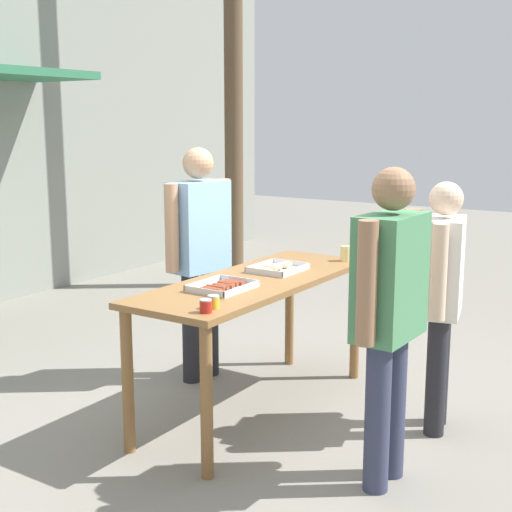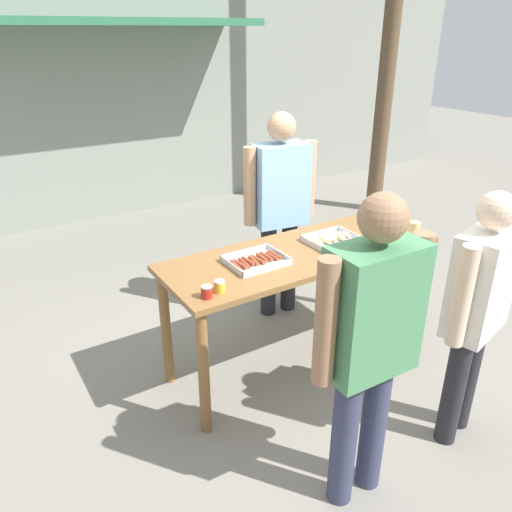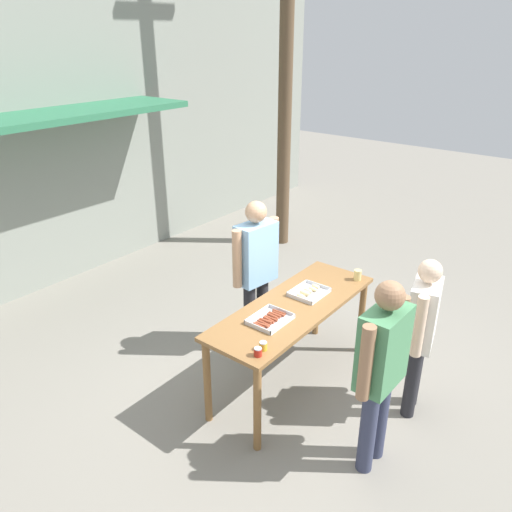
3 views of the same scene
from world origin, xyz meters
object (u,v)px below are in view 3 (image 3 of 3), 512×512
at_px(food_tray_buns, 308,292).
at_px(food_tray_sausages, 270,320).
at_px(condiment_jar_ketchup, 263,346).
at_px(beer_cup, 358,275).
at_px(condiment_jar_mustard, 258,352).
at_px(utility_pole, 287,22).
at_px(person_server_behind_table, 256,264).
at_px(person_customer_with_cup, 421,326).
at_px(person_customer_holding_hotdog, 381,362).

bearing_deg(food_tray_buns, food_tray_sausages, -179.80).
relative_size(condiment_jar_ketchup, beer_cup, 0.66).
xyz_separation_m(food_tray_buns, condiment_jar_mustard, (-1.14, -0.25, 0.02)).
bearing_deg(utility_pole, person_server_behind_table, -149.88).
xyz_separation_m(person_server_behind_table, utility_pole, (2.73, 1.58, 2.41)).
xyz_separation_m(food_tray_sausages, condiment_jar_mustard, (-0.49, -0.24, 0.02)).
xyz_separation_m(person_server_behind_table, person_customer_with_cup, (0.09, -1.82, -0.11)).
height_order(food_tray_buns, utility_pole, utility_pole).
relative_size(condiment_jar_mustard, beer_cup, 0.66).
relative_size(person_customer_holding_hotdog, person_customer_with_cup, 1.08).
height_order(person_server_behind_table, person_customer_holding_hotdog, person_server_behind_table).
relative_size(food_tray_buns, person_customer_with_cup, 0.23).
bearing_deg(utility_pole, beer_cup, -130.71).
bearing_deg(person_customer_with_cup, condiment_jar_ketchup, -51.76).
bearing_deg(food_tray_buns, beer_cup, -22.16).
height_order(food_tray_sausages, condiment_jar_mustard, condiment_jar_mustard).
distance_m(food_tray_sausages, food_tray_buns, 0.65).
bearing_deg(condiment_jar_ketchup, person_customer_holding_hotdog, -70.37).
distance_m(beer_cup, person_customer_with_cup, 1.02).
height_order(food_tray_buns, condiment_jar_ketchup, condiment_jar_ketchup).
height_order(beer_cup, utility_pole, utility_pole).
xyz_separation_m(condiment_jar_ketchup, person_customer_holding_hotdog, (0.32, -0.90, 0.06)).
bearing_deg(person_server_behind_table, beer_cup, -50.89).
xyz_separation_m(beer_cup, utility_pole, (2.16, 2.51, 2.48)).
distance_m(beer_cup, person_customer_holding_hotdog, 1.59).
height_order(condiment_jar_mustard, person_server_behind_table, person_server_behind_table).
bearing_deg(utility_pole, person_customer_holding_hotdog, -135.59).
relative_size(food_tray_buns, person_customer_holding_hotdog, 0.21).
bearing_deg(food_tray_sausages, person_customer_with_cup, -56.19).
xyz_separation_m(person_customer_holding_hotdog, utility_pole, (3.47, 3.40, 2.44)).
relative_size(condiment_jar_mustard, condiment_jar_ketchup, 1.00).
relative_size(food_tray_buns, condiment_jar_mustard, 4.95).
distance_m(condiment_jar_mustard, condiment_jar_ketchup, 0.10).
height_order(beer_cup, person_customer_with_cup, person_customer_with_cup).
bearing_deg(beer_cup, food_tray_buns, 157.84).
bearing_deg(person_customer_holding_hotdog, beer_cup, -144.07).
distance_m(food_tray_sausages, person_customer_holding_hotdog, 1.13).
xyz_separation_m(food_tray_buns, person_customer_holding_hotdog, (-0.72, -1.13, 0.08)).
height_order(food_tray_buns, person_customer_holding_hotdog, person_customer_holding_hotdog).
bearing_deg(food_tray_buns, person_customer_holding_hotdog, -122.60).
xyz_separation_m(food_tray_buns, person_customer_with_cup, (0.11, -1.13, -0.00)).
height_order(beer_cup, person_customer_holding_hotdog, person_customer_holding_hotdog).
relative_size(condiment_jar_ketchup, person_customer_holding_hotdog, 0.04).
xyz_separation_m(condiment_jar_ketchup, person_server_behind_table, (1.06, 0.92, 0.09)).
distance_m(beer_cup, person_server_behind_table, 1.09).
bearing_deg(beer_cup, food_tray_sausages, 169.16).
relative_size(beer_cup, person_customer_holding_hotdog, 0.07).
height_order(food_tray_sausages, condiment_jar_ketchup, condiment_jar_ketchup).
bearing_deg(utility_pole, food_tray_buns, -140.44).
bearing_deg(person_customer_with_cup, beer_cup, -131.96).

